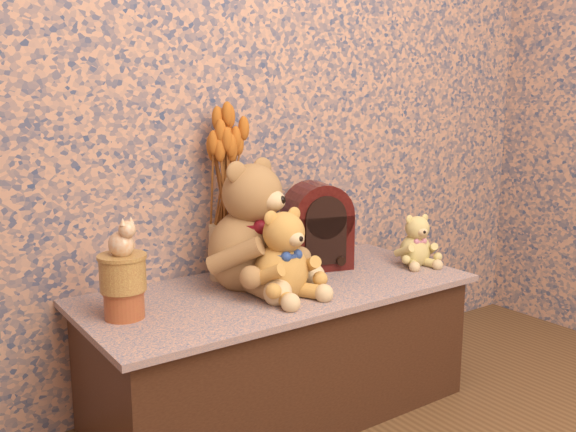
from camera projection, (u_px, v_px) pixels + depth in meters
name	position (u px, v px, depth m)	size (l,w,h in m)	color
display_shelf	(279.00, 350.00, 2.06)	(1.27, 0.58, 0.43)	#3C527B
teddy_large	(248.00, 219.00, 1.99)	(0.35, 0.42, 0.44)	#96653A
teddy_medium	(281.00, 250.00, 1.90)	(0.23, 0.28, 0.29)	#B27A32
teddy_small	(416.00, 238.00, 2.27)	(0.16, 0.19, 0.20)	tan
cathedral_radio	(317.00, 225.00, 2.23)	(0.22, 0.16, 0.31)	#370A0A
ceramic_vase	(226.00, 252.00, 2.10)	(0.11, 0.11, 0.18)	tan
dried_stalks	(224.00, 169.00, 2.05)	(0.20, 0.20, 0.37)	#B75D1D
biscuit_tin_lower	(124.00, 304.00, 1.73)	(0.11, 0.11, 0.08)	#AF7033
biscuit_tin_upper	(123.00, 273.00, 1.72)	(0.13, 0.13, 0.10)	#D6C15D
cat_figurine	(121.00, 236.00, 1.70)	(0.08, 0.09, 0.11)	silver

